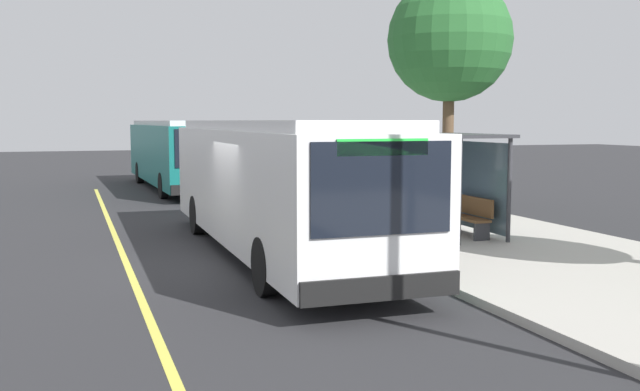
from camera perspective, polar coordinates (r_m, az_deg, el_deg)
ground_plane at (r=14.90m, az=-6.36°, el=-5.48°), size 120.00×120.00×0.00m
sidewalk_curb at (r=17.22m, az=13.53°, el=-3.80°), size 44.00×6.40×0.15m
lane_stripe_center at (r=14.58m, az=-14.86°, el=-5.88°), size 36.00×0.14×0.01m
transit_bus_main at (r=15.73m, az=-3.54°, el=1.11°), size 11.63×2.67×2.95m
transit_bus_second at (r=31.54m, az=-11.30°, el=3.43°), size 12.12×2.91×2.95m
bus_shelter at (r=18.00m, az=10.91°, el=2.58°), size 2.90×1.60×2.48m
waiting_bench at (r=17.81m, az=11.73°, el=-1.62°), size 1.60×0.48×0.95m
route_sign_post at (r=14.40m, az=8.46°, el=1.96°), size 0.44×0.08×2.80m
pedestrian_commuter at (r=18.53m, az=5.72°, el=0.27°), size 0.24×0.40×1.69m
street_tree_upstreet at (r=23.53m, az=10.26°, el=12.05°), size 3.95×3.95×7.33m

